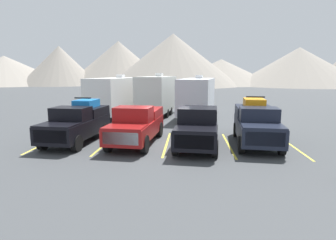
{
  "coord_description": "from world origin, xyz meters",
  "views": [
    {
      "loc": [
        1.2,
        -15.28,
        3.98
      ],
      "look_at": [
        0.0,
        1.13,
        1.2
      ],
      "focal_mm": 29.95,
      "sensor_mm": 36.0,
      "label": 1
    }
  ],
  "objects_px": {
    "camper_trailer_c": "(197,96)",
    "pickup_truck_c": "(198,125)",
    "pickup_truck_b": "(137,124)",
    "pickup_truck_d": "(256,123)",
    "camper_trailer_b": "(157,94)",
    "camper_trailer_a": "(116,95)",
    "pickup_truck_a": "(78,122)"
  },
  "relations": [
    {
      "from": "camper_trailer_c",
      "to": "pickup_truck_c",
      "type": "bearing_deg",
      "value": -91.39
    },
    {
      "from": "pickup_truck_b",
      "to": "pickup_truck_d",
      "type": "xyz_separation_m",
      "value": [
        6.72,
        0.32,
        0.1
      ]
    },
    {
      "from": "pickup_truck_b",
      "to": "camper_trailer_b",
      "type": "relative_size",
      "value": 0.77
    },
    {
      "from": "camper_trailer_a",
      "to": "camper_trailer_c",
      "type": "height_order",
      "value": "camper_trailer_a"
    },
    {
      "from": "pickup_truck_a",
      "to": "pickup_truck_d",
      "type": "height_order",
      "value": "pickup_truck_d"
    },
    {
      "from": "pickup_truck_d",
      "to": "camper_trailer_c",
      "type": "relative_size",
      "value": 0.63
    },
    {
      "from": "camper_trailer_a",
      "to": "camper_trailer_b",
      "type": "height_order",
      "value": "camper_trailer_b"
    },
    {
      "from": "camper_trailer_b",
      "to": "camper_trailer_a",
      "type": "bearing_deg",
      "value": -171.87
    },
    {
      "from": "pickup_truck_a",
      "to": "camper_trailer_a",
      "type": "bearing_deg",
      "value": 91.06
    },
    {
      "from": "pickup_truck_d",
      "to": "camper_trailer_a",
      "type": "relative_size",
      "value": 0.62
    },
    {
      "from": "camper_trailer_a",
      "to": "camper_trailer_b",
      "type": "relative_size",
      "value": 1.23
    },
    {
      "from": "pickup_truck_b",
      "to": "pickup_truck_d",
      "type": "distance_m",
      "value": 6.73
    },
    {
      "from": "camper_trailer_b",
      "to": "pickup_truck_d",
      "type": "bearing_deg",
      "value": -55.76
    },
    {
      "from": "pickup_truck_d",
      "to": "camper_trailer_b",
      "type": "relative_size",
      "value": 0.77
    },
    {
      "from": "camper_trailer_b",
      "to": "camper_trailer_c",
      "type": "bearing_deg",
      "value": -12.24
    },
    {
      "from": "pickup_truck_a",
      "to": "pickup_truck_c",
      "type": "bearing_deg",
      "value": -2.86
    },
    {
      "from": "pickup_truck_c",
      "to": "camper_trailer_a",
      "type": "distance_m",
      "value": 12.23
    },
    {
      "from": "pickup_truck_b",
      "to": "camper_trailer_a",
      "type": "distance_m",
      "value": 10.38
    },
    {
      "from": "pickup_truck_b",
      "to": "camper_trailer_a",
      "type": "bearing_deg",
      "value": 110.87
    },
    {
      "from": "camper_trailer_a",
      "to": "camper_trailer_c",
      "type": "relative_size",
      "value": 1.01
    },
    {
      "from": "pickup_truck_d",
      "to": "camper_trailer_b",
      "type": "xyz_separation_m",
      "value": [
        -6.72,
        9.87,
        0.87
      ]
    },
    {
      "from": "pickup_truck_a",
      "to": "pickup_truck_d",
      "type": "bearing_deg",
      "value": 1.13
    },
    {
      "from": "pickup_truck_b",
      "to": "camper_trailer_a",
      "type": "relative_size",
      "value": 0.63
    },
    {
      "from": "pickup_truck_c",
      "to": "pickup_truck_d",
      "type": "relative_size",
      "value": 1.06
    },
    {
      "from": "camper_trailer_a",
      "to": "pickup_truck_a",
      "type": "bearing_deg",
      "value": -88.94
    },
    {
      "from": "pickup_truck_a",
      "to": "pickup_truck_b",
      "type": "relative_size",
      "value": 0.96
    },
    {
      "from": "camper_trailer_c",
      "to": "pickup_truck_d",
      "type": "bearing_deg",
      "value": -71.49
    },
    {
      "from": "camper_trailer_b",
      "to": "camper_trailer_c",
      "type": "distance_m",
      "value": 3.77
    },
    {
      "from": "pickup_truck_d",
      "to": "camper_trailer_b",
      "type": "distance_m",
      "value": 11.97
    },
    {
      "from": "pickup_truck_a",
      "to": "camper_trailer_a",
      "type": "height_order",
      "value": "camper_trailer_a"
    },
    {
      "from": "camper_trailer_a",
      "to": "camper_trailer_b",
      "type": "bearing_deg",
      "value": 8.13
    },
    {
      "from": "camper_trailer_c",
      "to": "camper_trailer_b",
      "type": "bearing_deg",
      "value": 167.76
    }
  ]
}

